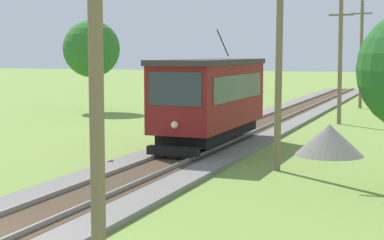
% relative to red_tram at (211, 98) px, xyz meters
% --- Properties ---
extents(rail_right, '(0.07, 120.00, 0.14)m').
position_rel_red_tram_xyz_m(rail_right, '(0.72, -14.80, -1.94)').
color(rail_right, gray).
rests_on(rail_right, track_ballast).
extents(red_tram, '(2.60, 8.54, 4.79)m').
position_rel_red_tram_xyz_m(red_tram, '(0.00, 0.00, 0.00)').
color(red_tram, maroon).
rests_on(red_tram, rail_right).
extents(utility_pole_foreground, '(1.40, 0.24, 6.86)m').
position_rel_red_tram_xyz_m(utility_pole_foreground, '(3.84, -16.54, 1.33)').
color(utility_pole_foreground, '#7A664C').
rests_on(utility_pole_foreground, ground).
extents(utility_pole_near_tram, '(1.40, 0.39, 6.85)m').
position_rel_red_tram_xyz_m(utility_pole_near_tram, '(3.84, -3.93, 1.33)').
color(utility_pole_near_tram, '#7A664C').
rests_on(utility_pole_near_tram, ground).
extents(utility_pole_mid, '(1.40, 0.51, 7.08)m').
position_rel_red_tram_xyz_m(utility_pole_mid, '(3.84, 11.35, 1.44)').
color(utility_pole_mid, '#7A664C').
rests_on(utility_pole_mid, ground).
extents(utility_pole_far, '(1.40, 0.61, 7.90)m').
position_rel_red_tram_xyz_m(utility_pole_far, '(3.84, 22.48, 1.85)').
color(utility_pole_far, '#7A664C').
rests_on(utility_pole_far, ground).
extents(utility_pole_distant, '(1.40, 0.35, 6.58)m').
position_rel_red_tram_xyz_m(utility_pole_distant, '(3.84, 36.59, 1.19)').
color(utility_pole_distant, '#7A664C').
rests_on(utility_pole_distant, ground).
extents(gravel_pile, '(2.77, 2.77, 1.26)m').
position_rel_red_tram_xyz_m(gravel_pile, '(5.04, -0.05, -1.56)').
color(gravel_pile, gray).
rests_on(gravel_pile, ground).
extents(track_worker, '(0.39, 0.45, 1.78)m').
position_rel_red_tram_xyz_m(track_worker, '(-2.91, -4.64, -1.21)').
color(track_worker, navy).
rests_on(track_worker, ground).
extents(tree_left_near, '(3.97, 3.97, 6.36)m').
position_rel_red_tram_xyz_m(tree_left_near, '(-13.49, 13.41, 2.17)').
color(tree_left_near, '#4C3823').
rests_on(tree_left_near, ground).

